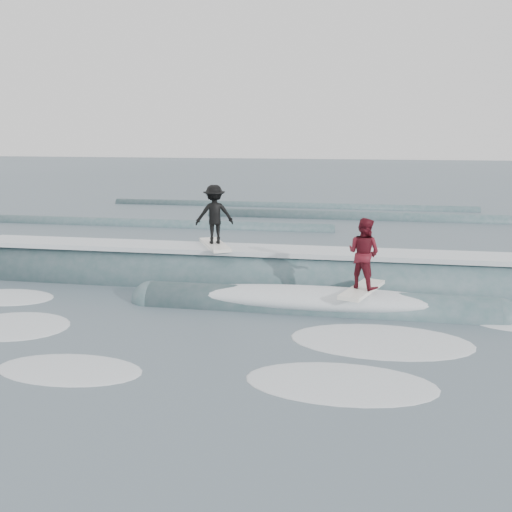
# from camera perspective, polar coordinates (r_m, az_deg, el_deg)

# --- Properties ---
(ground) EXTENTS (160.00, 160.00, 0.00)m
(ground) POSITION_cam_1_polar(r_m,az_deg,el_deg) (13.21, -2.60, -7.84)
(ground) COLOR #40545E
(ground) RESTS_ON ground
(breaking_wave) EXTENTS (23.04, 3.84, 2.11)m
(breaking_wave) POSITION_cam_1_polar(r_m,az_deg,el_deg) (16.93, 1.36, -3.06)
(breaking_wave) COLOR #345458
(breaking_wave) RESTS_ON ground
(surfer_black) EXTENTS (1.41, 2.03, 1.86)m
(surfer_black) POSITION_cam_1_polar(r_m,az_deg,el_deg) (17.19, -4.17, 3.95)
(surfer_black) COLOR white
(surfer_black) RESTS_ON ground
(surfer_red) EXTENTS (1.21, 2.07, 1.90)m
(surfer_red) POSITION_cam_1_polar(r_m,az_deg,el_deg) (14.62, 10.70, -0.06)
(surfer_red) COLOR white
(surfer_red) RESTS_ON ground
(whitewater) EXTENTS (16.07, 6.07, 0.10)m
(whitewater) POSITION_cam_1_polar(r_m,az_deg,el_deg) (12.95, -2.46, -8.27)
(whitewater) COLOR white
(whitewater) RESTS_ON ground
(far_swells) EXTENTS (37.04, 8.65, 0.80)m
(far_swells) POSITION_cam_1_polar(r_m,az_deg,el_deg) (30.29, 3.18, 3.80)
(far_swells) COLOR #345458
(far_swells) RESTS_ON ground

